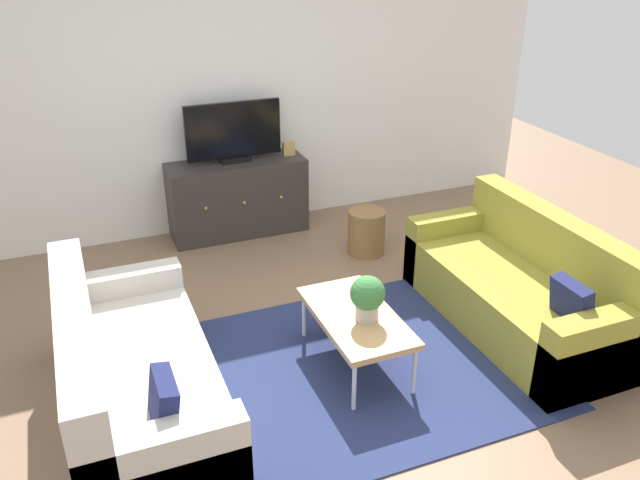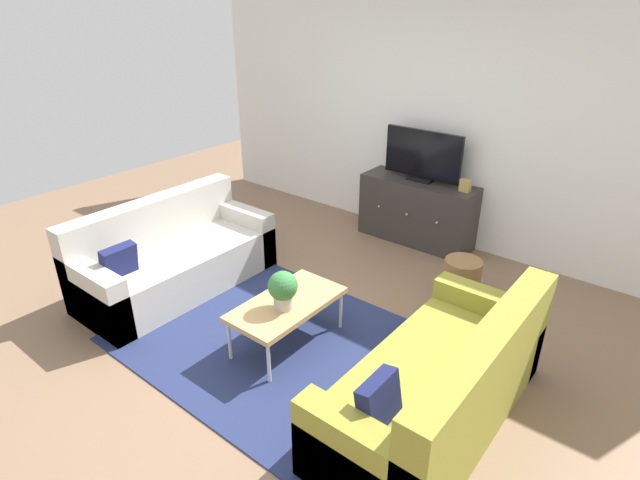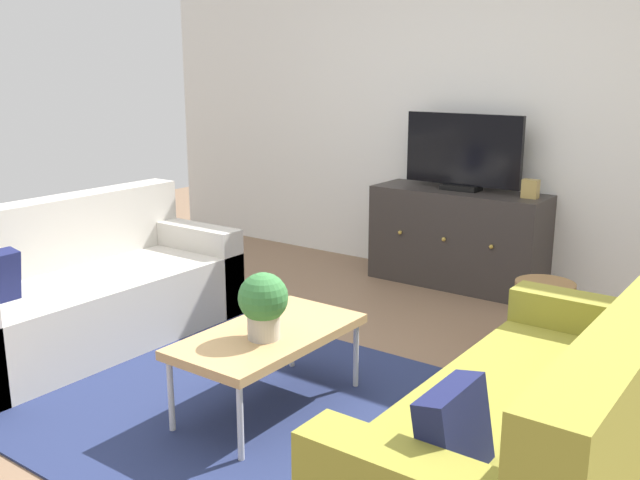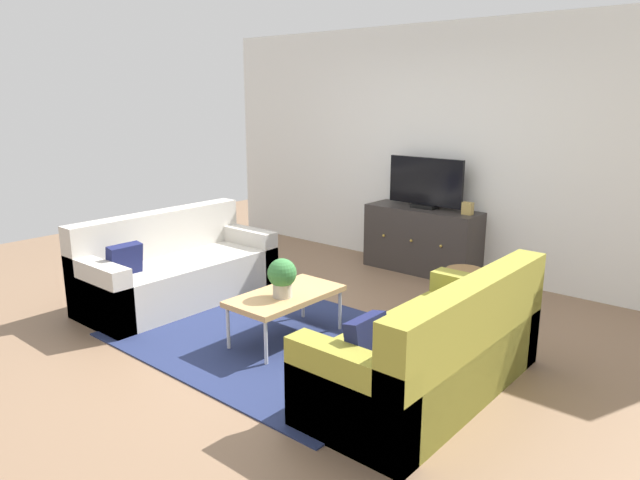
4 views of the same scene
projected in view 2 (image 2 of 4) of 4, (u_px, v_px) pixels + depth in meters
name	position (u px, v px, depth m)	size (l,w,h in m)	color
ground_plane	(291.00, 334.00, 4.28)	(10.00, 10.00, 0.00)	#84664C
wall_back	(445.00, 121.00, 5.48)	(6.40, 0.12, 2.70)	white
area_rug	(278.00, 342.00, 4.17)	(2.50, 1.90, 0.01)	navy
couch_left_side	(171.00, 259.00, 4.89)	(0.83, 1.85, 0.84)	beige
couch_right_side	(445.00, 390.00, 3.27)	(0.83, 1.85, 0.84)	olive
coffee_table	(287.00, 305.00, 4.02)	(0.50, 0.95, 0.40)	tan
potted_plant	(283.00, 289.00, 3.85)	(0.23, 0.23, 0.31)	#B7B2A8
tv_console	(417.00, 211.00, 5.77)	(1.30, 0.47, 0.72)	#332D2B
flat_screen_tv	(423.00, 156.00, 5.50)	(0.89, 0.16, 0.56)	black
mantel_clock	(465.00, 185.00, 5.28)	(0.11, 0.07, 0.13)	tan
wicker_basket	(462.00, 280.00, 4.69)	(0.34, 0.34, 0.41)	olive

